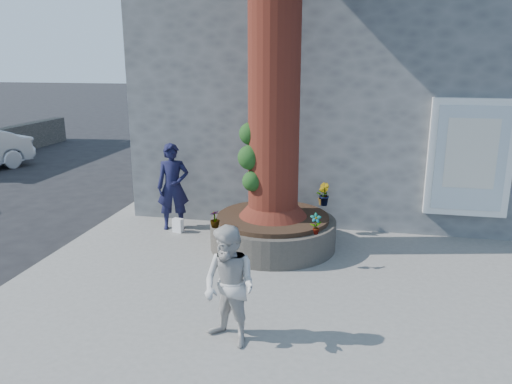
# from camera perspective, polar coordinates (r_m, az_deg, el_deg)

# --- Properties ---
(ground) EXTENTS (120.00, 120.00, 0.00)m
(ground) POSITION_cam_1_polar(r_m,az_deg,el_deg) (7.77, -6.62, -11.81)
(ground) COLOR black
(ground) RESTS_ON ground
(pavement) EXTENTS (9.00, 8.00, 0.12)m
(pavement) POSITION_cam_1_polar(r_m,az_deg,el_deg) (8.34, 5.54, -9.36)
(pavement) COLOR slate
(pavement) RESTS_ON ground
(yellow_line) EXTENTS (0.10, 30.00, 0.01)m
(yellow_line) POSITION_cam_1_polar(r_m,az_deg,el_deg) (9.87, -21.94, -6.82)
(yellow_line) COLOR yellow
(yellow_line) RESTS_ON ground
(stone_shop) EXTENTS (10.30, 8.30, 6.30)m
(stone_shop) POSITION_cam_1_polar(r_m,az_deg,el_deg) (13.76, 13.05, 13.29)
(stone_shop) COLOR #505255
(stone_shop) RESTS_ON ground
(planter) EXTENTS (2.30, 2.30, 0.60)m
(planter) POSITION_cam_1_polar(r_m,az_deg,el_deg) (9.21, 1.94, -4.50)
(planter) COLOR black
(planter) RESTS_ON pavement
(man) EXTENTS (0.74, 0.60, 1.75)m
(man) POSITION_cam_1_polar(r_m,az_deg,el_deg) (10.15, -9.46, 0.60)
(man) COLOR black
(man) RESTS_ON pavement
(woman) EXTENTS (0.90, 0.84, 1.49)m
(woman) POSITION_cam_1_polar(r_m,az_deg,el_deg) (6.05, -3.06, -10.74)
(woman) COLOR #B5B2AD
(woman) RESTS_ON pavement
(shopping_bag) EXTENTS (0.22, 0.16, 0.28)m
(shopping_bag) POSITION_cam_1_polar(r_m,az_deg,el_deg) (10.11, -8.91, -3.79)
(shopping_bag) COLOR white
(shopping_bag) RESTS_ON pavement
(plant_a) EXTENTS (0.21, 0.16, 0.35)m
(plant_a) POSITION_cam_1_polar(r_m,az_deg,el_deg) (8.16, 6.85, -3.64)
(plant_a) COLOR gray
(plant_a) RESTS_ON planter
(plant_b) EXTENTS (0.32, 0.33, 0.43)m
(plant_b) POSITION_cam_1_polar(r_m,az_deg,el_deg) (9.77, 7.73, -0.26)
(plant_b) COLOR gray
(plant_b) RESTS_ON planter
(plant_c) EXTENTS (0.23, 0.23, 0.30)m
(plant_c) POSITION_cam_1_polar(r_m,az_deg,el_deg) (8.46, -4.71, -3.08)
(plant_c) COLOR gray
(plant_c) RESTS_ON planter
(plant_d) EXTENTS (0.37, 0.38, 0.31)m
(plant_d) POSITION_cam_1_polar(r_m,az_deg,el_deg) (9.79, 7.72, -0.61)
(plant_d) COLOR gray
(plant_d) RESTS_ON planter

